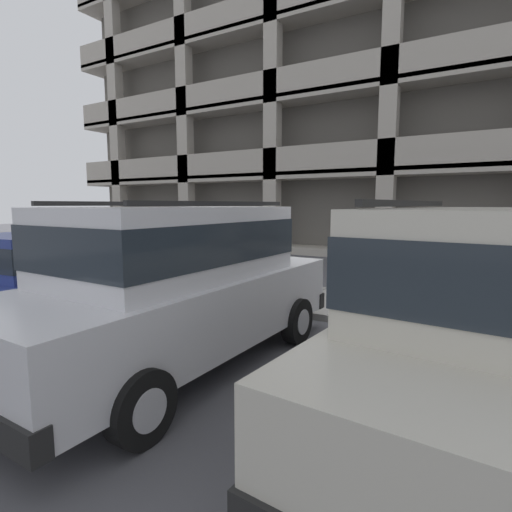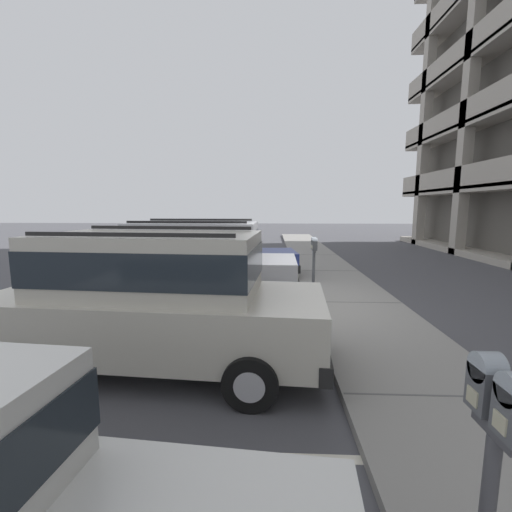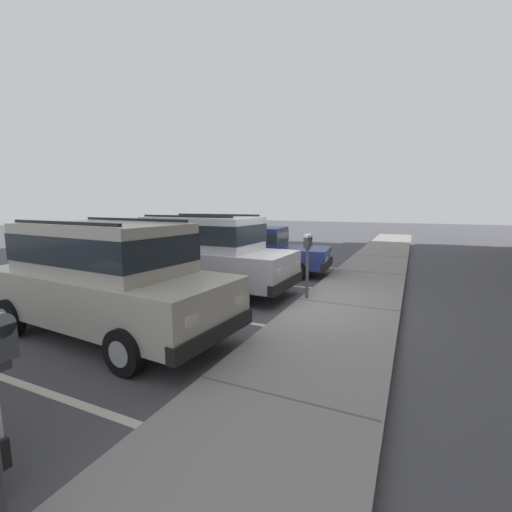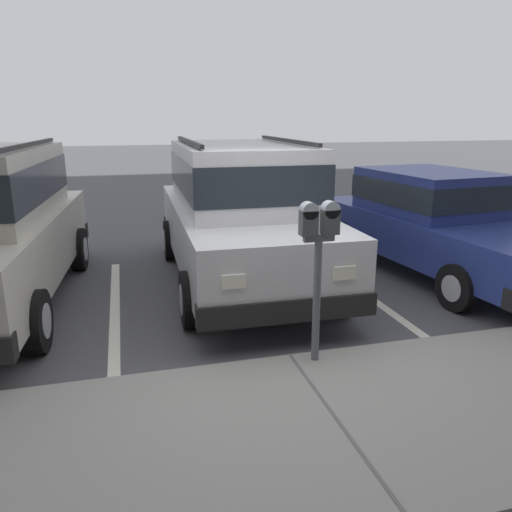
% 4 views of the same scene
% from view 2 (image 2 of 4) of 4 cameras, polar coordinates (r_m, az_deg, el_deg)
% --- Properties ---
extents(ground_plane, '(80.00, 80.00, 0.10)m').
position_cam_2_polar(ground_plane, '(8.25, 7.14, -8.68)').
color(ground_plane, '#4C4C51').
extents(sidewalk, '(40.00, 2.20, 0.12)m').
position_cam_2_polar(sidewalk, '(8.42, 16.09, -7.81)').
color(sidewalk, gray).
rests_on(sidewalk, ground_plane).
extents(parking_stall_lines, '(13.31, 4.80, 0.01)m').
position_cam_2_polar(parking_stall_lines, '(6.68, -4.05, -12.26)').
color(parking_stall_lines, silver).
rests_on(parking_stall_lines, ground_plane).
extents(silver_suv, '(2.09, 4.82, 2.03)m').
position_cam_2_polar(silver_suv, '(8.30, -9.94, -0.57)').
color(silver_suv, silver).
rests_on(silver_suv, ground_plane).
extents(red_sedan, '(2.16, 4.63, 1.54)m').
position_cam_2_polar(red_sedan, '(11.21, -5.24, 0.41)').
color(red_sedan, navy).
rests_on(red_sedan, ground_plane).
extents(dark_hatchback, '(2.26, 4.90, 2.03)m').
position_cam_2_polar(dark_hatchback, '(5.12, -16.32, -6.28)').
color(dark_hatchback, beige).
rests_on(dark_hatchback, ground_plane).
extents(parking_meter_near, '(0.35, 0.12, 1.50)m').
position_cam_2_polar(parking_meter_near, '(8.20, 9.62, 0.40)').
color(parking_meter_near, '#595B60').
rests_on(parking_meter_near, sidewalk).
extents(parking_meter_far, '(0.35, 0.12, 1.54)m').
position_cam_2_polar(parking_meter_far, '(2.09, 34.94, -24.30)').
color(parking_meter_far, '#47474C').
rests_on(parking_meter_far, sidewalk).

